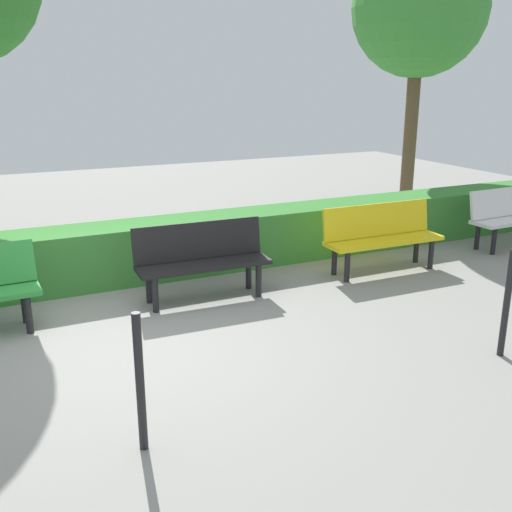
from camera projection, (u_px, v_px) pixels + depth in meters
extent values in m
plane|color=gray|center=(116.00, 342.00, 5.69)|extent=(22.55, 22.55, 0.00)
cube|color=white|center=(511.00, 201.00, 8.88)|extent=(1.63, 0.18, 0.42)
cylinder|color=black|center=(494.00, 241.00, 8.43)|extent=(0.07, 0.07, 0.39)
cylinder|color=black|center=(477.00, 236.00, 8.69)|extent=(0.07, 0.07, 0.39)
cube|color=yellow|center=(384.00, 241.00, 7.63)|extent=(1.61, 0.45, 0.05)
cube|color=yellow|center=(377.00, 220.00, 7.72)|extent=(1.60, 0.13, 0.42)
cylinder|color=black|center=(431.00, 254.00, 7.82)|extent=(0.07, 0.07, 0.39)
cylinder|color=black|center=(416.00, 248.00, 8.08)|extent=(0.07, 0.07, 0.39)
cylinder|color=black|center=(347.00, 267.00, 7.31)|extent=(0.07, 0.07, 0.39)
cylinder|color=black|center=(334.00, 260.00, 7.57)|extent=(0.07, 0.07, 0.39)
cube|color=black|center=(204.00, 265.00, 6.66)|extent=(1.52, 0.48, 0.05)
cube|color=black|center=(198.00, 240.00, 6.76)|extent=(1.51, 0.16, 0.42)
cylinder|color=black|center=(259.00, 280.00, 6.82)|extent=(0.07, 0.07, 0.39)
cylinder|color=black|center=(249.00, 273.00, 7.08)|extent=(0.07, 0.07, 0.39)
cylinder|color=black|center=(155.00, 295.00, 6.36)|extent=(0.07, 0.07, 0.39)
cylinder|color=black|center=(149.00, 286.00, 6.63)|extent=(0.07, 0.07, 0.39)
cylinder|color=black|center=(29.00, 315.00, 5.84)|extent=(0.07, 0.07, 0.39)
cylinder|color=black|center=(25.00, 305.00, 6.10)|extent=(0.07, 0.07, 0.39)
cube|color=#387F33|center=(173.00, 247.00, 7.59)|extent=(18.55, 0.67, 0.70)
cylinder|color=brown|center=(410.00, 131.00, 11.25)|extent=(0.25, 0.25, 2.88)
sphere|color=#3D8C38|center=(420.00, 8.00, 10.62)|extent=(2.43, 2.43, 2.43)
cylinder|color=black|center=(507.00, 304.00, 5.29)|extent=(0.06, 0.06, 1.00)
cylinder|color=black|center=(140.00, 383.00, 3.93)|extent=(0.06, 0.06, 1.00)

